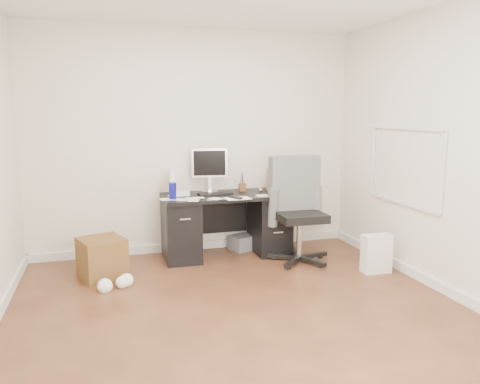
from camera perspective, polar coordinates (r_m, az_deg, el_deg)
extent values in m
plane|color=#412314|center=(4.18, 0.13, -14.54)|extent=(4.00, 4.00, 0.00)
cube|color=silver|center=(5.77, -5.50, 6.05)|extent=(4.00, 0.02, 2.70)
cube|color=silver|center=(2.01, 16.46, -1.26)|extent=(4.00, 0.02, 2.70)
cube|color=silver|center=(4.79, 23.84, 4.51)|extent=(0.02, 4.00, 2.70)
cube|color=silver|center=(5.98, -5.27, -6.50)|extent=(4.00, 0.03, 0.10)
cube|color=silver|center=(5.05, 22.68, -10.33)|extent=(0.03, 4.00, 0.10)
cube|color=black|center=(5.57, -1.69, -0.48)|extent=(1.50, 0.70, 0.04)
cube|color=black|center=(5.54, -7.20, -4.58)|extent=(0.40, 0.60, 0.71)
cube|color=black|center=(5.80, 3.60, -3.85)|extent=(0.40, 0.60, 0.71)
cube|color=black|center=(5.93, -2.48, -2.55)|extent=(0.70, 0.03, 0.51)
cube|color=black|center=(5.52, -3.00, -0.24)|extent=(0.42, 0.19, 0.02)
sphere|color=#B8B8BC|center=(5.70, 2.54, 0.22)|extent=(0.07, 0.07, 0.05)
cylinder|color=#16189C|center=(5.30, -8.22, 0.14)|extent=(0.10, 0.10, 0.19)
cube|color=silver|center=(5.54, -8.22, 1.17)|extent=(0.14, 0.27, 0.30)
cube|color=olive|center=(5.82, 4.04, 1.45)|extent=(0.12, 0.23, 0.26)
cube|color=gold|center=(5.62, 4.62, 0.00)|extent=(0.18, 0.23, 0.04)
cube|color=#ACA79B|center=(5.98, 4.66, -4.95)|extent=(0.24, 0.43, 0.41)
cube|color=white|center=(5.29, 16.29, -7.23)|extent=(0.32, 0.23, 0.42)
cube|color=#4F3817|center=(5.13, -16.47, -7.73)|extent=(0.54, 0.54, 0.42)
cube|color=slate|center=(5.94, 0.37, -6.14)|extent=(0.38, 0.35, 0.18)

